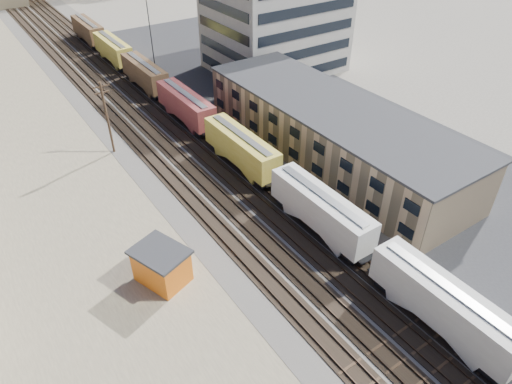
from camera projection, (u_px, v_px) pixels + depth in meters
ground at (394, 337)px, 37.76m from camera, size 300.00×300.00×0.00m
ballast_bed at (149, 114)px, 71.21m from camera, size 18.00×200.00×0.06m
dirt_yard at (29, 186)px, 55.38m from camera, size 24.00×180.00×0.03m
asphalt_lot at (319, 114)px, 71.25m from camera, size 26.00×120.00×0.04m
rail_tracks at (145, 115)px, 70.91m from camera, size 11.40×200.00×0.24m
freight_train at (211, 125)px, 62.45m from camera, size 3.00×119.74×4.46m
warehouse at (331, 131)px, 59.21m from camera, size 12.40×40.40×7.25m
office_tower at (275, 18)px, 81.92m from camera, size 22.60×18.60×18.45m
utility_pole_north at (107, 116)px, 58.89m from camera, size 2.20×0.32×10.00m
radio_mast at (150, 33)px, 75.33m from camera, size 1.20×0.16×18.00m
maintenance_shed at (162, 265)px, 41.90m from camera, size 5.28×5.96×3.64m
parked_car_blue at (241, 72)px, 83.82m from camera, size 5.28×5.39×1.44m
parked_car_far at (297, 68)px, 85.42m from camera, size 1.82×4.26×1.43m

